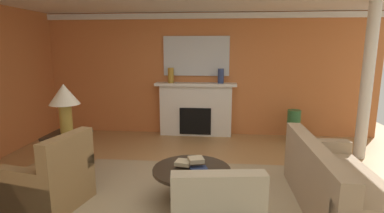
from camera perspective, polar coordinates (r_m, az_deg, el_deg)
The scene contains 18 objects.
ground_plane at distance 4.40m, azimuth -0.40°, elevation -15.49°, with size 9.18×9.18×0.00m, color tan.
wall_fireplace at distance 6.91m, azimuth 2.07°, elevation 6.01°, with size 7.66×0.12×2.72m, color #CC723D.
crown_moulding at distance 6.84m, azimuth 2.10°, elevation 16.70°, with size 7.66×0.08×0.12m, color white.
area_rug at distance 4.14m, azimuth -0.07°, elevation -17.27°, with size 3.65×2.64×0.01m, color tan.
fireplace at distance 6.83m, azimuth 0.70°, elevation -0.78°, with size 1.80×0.35×1.20m.
mantel_mirror at distance 6.81m, azimuth 0.81°, elevation 9.49°, with size 1.46×0.04×0.87m, color silver.
sofa at distance 4.15m, azimuth 25.69°, elevation -13.87°, with size 0.90×2.10×0.85m.
armchair_near_window at distance 4.28m, azimuth -24.94°, elevation -12.87°, with size 0.96×0.96×0.95m.
coffee_table at distance 3.99m, azimuth -0.07°, elevation -13.10°, with size 1.00×1.00×0.45m.
side_table at distance 4.99m, azimuth -22.19°, elevation -8.11°, with size 0.56×0.56×0.70m.
table_lamp at distance 4.79m, azimuth -22.91°, elevation 1.26°, with size 0.44×0.44×0.75m.
vase_tall_corner at distance 6.75m, azimuth 18.56°, elevation -3.48°, with size 0.27×0.27×0.68m, color #33703D.
vase_mantel_left at distance 6.73m, azimuth -4.01°, elevation 5.87°, with size 0.13×0.13×0.33m, color #B7892D.
vase_mantel_right at distance 6.64m, azimuth 5.44°, elevation 5.73°, with size 0.13×0.13×0.32m, color navy.
book_red_cover at distance 3.87m, azimuth 1.36°, elevation -11.79°, with size 0.21×0.19×0.03m, color navy.
book_art_folio at distance 3.98m, azimuth -1.62°, elevation -10.51°, with size 0.20×0.18×0.05m, color tan.
book_small_novel at distance 3.93m, azimuth 0.76°, elevation -9.98°, with size 0.19×0.18×0.05m, color tan.
column_white at distance 6.09m, azimuth 30.06°, elevation 3.85°, with size 0.20×0.20×2.72m, color white.
Camera 1 is at (0.40, -3.92, 1.97)m, focal length 28.32 mm.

